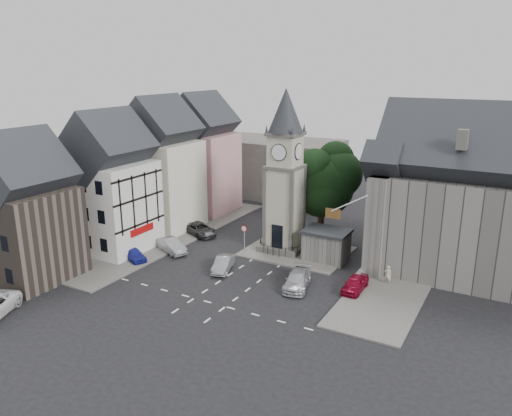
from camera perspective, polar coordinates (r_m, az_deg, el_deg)
The scene contains 24 objects.
ground at distance 44.93m, azimuth -1.35°, elevation -7.97°, with size 120.00×120.00×0.00m, color black.
pavement_west at distance 56.16m, azimuth -9.29°, elevation -3.09°, with size 6.00×30.00×0.14m, color #595651.
pavement_east at distance 47.85m, azimuth 16.30°, elevation -7.01°, with size 6.00×26.00×0.14m, color #595651.
central_island at distance 50.84m, azimuth 4.70°, elevation -4.99°, with size 10.00×8.00×0.16m, color #595651.
road_markings at distance 40.75m, azimuth -5.33°, elevation -10.69°, with size 20.00×8.00×0.01m, color silver.
clock_tower at distance 49.15m, azimuth 3.32°, elevation 4.09°, with size 4.86×4.86×16.25m.
stone_shelter at distance 48.72m, azimuth 8.04°, elevation -4.21°, with size 4.30×3.30×3.08m.
town_tree at distance 53.11m, azimuth 7.61°, elevation 3.62°, with size 7.20×7.20×10.80m.
warning_sign_post at distance 50.06m, azimuth -1.38°, elevation -2.90°, with size 0.70×0.19×2.85m.
terrace_pink at distance 63.99m, azimuth -6.14°, elevation 5.43°, with size 8.10×7.60×12.80m.
terrace_cream at distance 57.77m, azimuth -10.71°, elevation 4.09°, with size 8.10×7.60×12.80m.
terrace_tudor at distance 52.13m, azimuth -16.27°, elevation 1.98°, with size 8.10×7.60×12.00m.
building_sw_stone at distance 47.90m, azimuth -25.05°, elevation -1.17°, with size 8.60×7.60×10.40m.
backdrop_west at distance 72.77m, azimuth 1.64°, elevation 4.74°, with size 20.00×10.00×8.00m, color #4C4944.
east_building at distance 48.17m, azimuth 21.85°, elevation 0.42°, with size 14.40×11.40×12.60m.
east_boundary_wall at distance 50.10m, azimuth 13.74°, elevation -5.29°, with size 0.40×16.00×0.90m, color #5B5854.
flagpole at distance 42.90m, azimuth 10.60°, elevation 0.52°, with size 3.68×0.10×2.74m.
car_west_blue at distance 49.97m, azimuth -13.81°, elevation -5.15°, with size 1.44×3.59×1.22m, color navy.
car_west_silver at distance 51.27m, azimuth -9.64°, elevation -4.25°, with size 1.47×4.21×1.39m, color #919398.
car_west_grey at distance 55.93m, azimuth -6.44°, elevation -2.41°, with size 2.21×4.80×1.33m, color #2E2F31.
car_island_silver at distance 46.30m, azimuth -3.76°, elevation -6.39°, with size 1.36×3.91×1.29m, color gray.
car_island_east at distance 42.99m, azimuth 4.76°, elevation -8.20°, with size 1.89×4.66×1.35m, color #B0B2B9.
car_east_red at distance 43.02m, azimuth 11.26°, elevation -8.49°, with size 1.53×3.79×1.29m, color maroon.
pedestrian at distance 44.82m, azimuth 14.83°, elevation -7.39°, with size 0.63×0.41×1.73m, color #BBB49A.
Camera 1 is at (20.85, -35.34, 18.32)m, focal length 35.00 mm.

